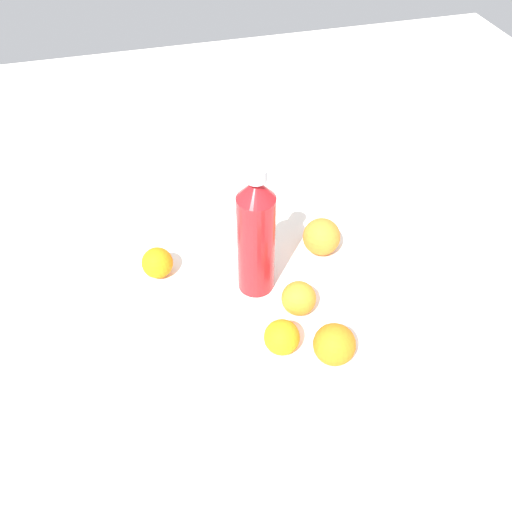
{
  "coord_description": "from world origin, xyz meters",
  "views": [
    {
      "loc": [
        -0.67,
        0.18,
        0.8
      ],
      "look_at": [
        0.04,
        -0.01,
        0.08
      ],
      "focal_mm": 37.84,
      "sensor_mm": 36.0,
      "label": 1
    }
  ],
  "objects": [
    {
      "name": "ground_plane",
      "position": [
        0.0,
        0.0,
        0.0
      ],
      "size": [
        2.4,
        2.4,
        0.0
      ],
      "primitive_type": "plane",
      "color": "silver"
    },
    {
      "name": "water_bottle",
      "position": [
        0.04,
        -0.01,
        0.13
      ],
      "size": [
        0.07,
        0.07,
        0.28
      ],
      "rotation": [
        0.0,
        0.0,
        4.69
      ],
      "color": "red",
      "rests_on": "ground_plane"
    },
    {
      "name": "orange_0",
      "position": [
        0.12,
        0.18,
        0.03
      ],
      "size": [
        0.06,
        0.06,
        0.06
      ],
      "primitive_type": "sphere",
      "color": "orange",
      "rests_on": "ground_plane"
    },
    {
      "name": "orange_1",
      "position": [
        -0.05,
        -0.07,
        0.03
      ],
      "size": [
        0.07,
        0.07,
        0.07
      ],
      "primitive_type": "sphere",
      "color": "orange",
      "rests_on": "ground_plane"
    },
    {
      "name": "orange_2",
      "position": [
        -0.12,
        -0.01,
        0.03
      ],
      "size": [
        0.06,
        0.06,
        0.06
      ],
      "primitive_type": "sphere",
      "color": "orange",
      "rests_on": "ground_plane"
    },
    {
      "name": "orange_3",
      "position": [
        0.1,
        -0.17,
        0.04
      ],
      "size": [
        0.08,
        0.08,
        0.08
      ],
      "primitive_type": "sphere",
      "color": "orange",
      "rests_on": "ground_plane"
    },
    {
      "name": "orange_4",
      "position": [
        -0.16,
        -0.09,
        0.04
      ],
      "size": [
        0.07,
        0.07,
        0.07
      ],
      "primitive_type": "sphere",
      "color": "orange",
      "rests_on": "ground_plane"
    }
  ]
}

